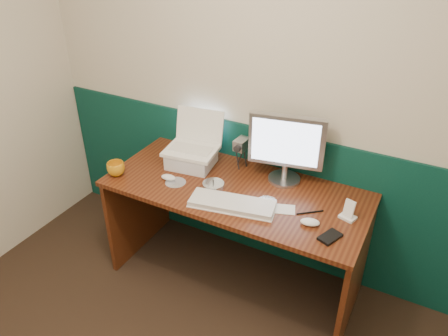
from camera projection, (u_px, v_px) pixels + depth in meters
The scene contains 19 objects.
back_wall at pixel (284, 94), 2.62m from camera, with size 3.50×0.04×2.50m, color beige.
wainscot at pixel (275, 198), 3.00m from camera, with size 3.48×0.02×1.00m, color #062E2C.
desk at pixel (235, 236), 2.84m from camera, with size 1.60×0.70×0.75m, color #3E170B.
laptop_riser at pixel (191, 159), 2.86m from camera, with size 0.28×0.24×0.10m, color silver.
laptop at pixel (190, 133), 2.76m from camera, with size 0.33×0.25×0.27m, color white, non-canonical shape.
monitor at pixel (287, 148), 2.61m from camera, with size 0.45×0.13×0.45m, color #B1B1B6, non-canonical shape.
keyboard at pixel (232, 204), 2.48m from camera, with size 0.48×0.16×0.03m, color silver.
mouse_right at pixel (310, 222), 2.33m from camera, with size 0.10×0.06×0.03m, color white.
mouse_left at pixel (168, 177), 2.72m from camera, with size 0.10×0.06×0.03m, color silver.
mug at pixel (116, 169), 2.76m from camera, with size 0.11×0.11×0.09m, color orange.
camcorder at pixel (241, 154), 2.82m from camera, with size 0.08×0.12×0.19m, color #ABACB0, non-canonical shape.
cd_spindle at pixel (213, 185), 2.65m from camera, with size 0.13×0.13×0.03m, color silver.
cd_loose_a at pixel (175, 182), 2.70m from camera, with size 0.13×0.13×0.00m, color silver.
cd_loose_b at pixel (267, 201), 2.53m from camera, with size 0.12×0.12×0.00m, color silver.
pen at pixel (310, 212), 2.43m from camera, with size 0.01×0.01×0.16m, color black.
papers at pixel (283, 209), 2.46m from camera, with size 0.14×0.09×0.00m, color white.
dock at pixel (348, 217), 2.38m from camera, with size 0.08×0.06×0.02m, color white.
music_player at pixel (349, 209), 2.35m from camera, with size 0.06×0.01×0.10m, color white.
pda at pixel (330, 237), 2.24m from camera, with size 0.07×0.13×0.01m, color black.
Camera 1 is at (0.85, -0.61, 2.21)m, focal length 35.00 mm.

